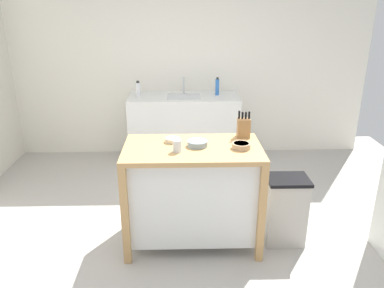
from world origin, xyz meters
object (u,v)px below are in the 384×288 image
at_px(kitchen_island, 193,190).
at_px(trash_bin, 285,210).
at_px(bottle_hand_soap, 138,89).
at_px(sink_faucet, 184,85).
at_px(drinking_cup, 177,146).
at_px(bottle_dish_soap, 217,87).
at_px(bowl_stoneware_deep, 172,140).
at_px(knife_block, 244,127).
at_px(bowl_ceramic_wide, 197,143).
at_px(bowl_ceramic_small, 241,146).

bearing_deg(kitchen_island, trash_bin, -2.54).
bearing_deg(bottle_hand_soap, kitchen_island, -71.08).
relative_size(kitchen_island, sink_faucet, 5.25).
relative_size(kitchen_island, trash_bin, 1.84).
distance_m(drinking_cup, trash_bin, 1.15).
distance_m(trash_bin, bottle_hand_soap, 2.52).
height_order(kitchen_island, bottle_dish_soap, bottle_dish_soap).
xyz_separation_m(bowl_stoneware_deep, bottle_dish_soap, (0.55, 1.83, 0.07)).
bearing_deg(drinking_cup, bowl_stoneware_deep, 100.63).
height_order(kitchen_island, bottle_hand_soap, bottle_hand_soap).
distance_m(bowl_stoneware_deep, sink_faucet, 1.92).
bearing_deg(bottle_dish_soap, kitchen_island, -100.96).
distance_m(kitchen_island, bottle_dish_soap, 2.05).
distance_m(knife_block, bowl_stoneware_deep, 0.64).
distance_m(bowl_stoneware_deep, trash_bin, 1.17).
bearing_deg(sink_faucet, knife_block, -73.97).
distance_m(kitchen_island, trash_bin, 0.84).
height_order(bowl_ceramic_wide, sink_faucet, sink_faucet).
relative_size(bowl_ceramic_wide, trash_bin, 0.27).
bearing_deg(bowl_ceramic_small, bowl_stoneware_deep, 163.49).
relative_size(kitchen_island, bottle_dish_soap, 4.95).
xyz_separation_m(bowl_ceramic_wide, sink_faucet, (-0.10, 2.03, 0.07)).
bearing_deg(bottle_dish_soap, sink_faucet, 168.31).
height_order(bowl_ceramic_small, bottle_hand_soap, bottle_hand_soap).
distance_m(bowl_ceramic_small, drinking_cup, 0.53).
relative_size(bowl_ceramic_small, bottle_hand_soap, 0.75).
distance_m(kitchen_island, knife_block, 0.71).
bearing_deg(kitchen_island, bottle_dish_soap, 79.04).
height_order(bowl_ceramic_small, bottle_dish_soap, bottle_dish_soap).
bearing_deg(trash_bin, bottle_hand_soap, 127.17).
distance_m(bowl_ceramic_small, bottle_dish_soap, 2.00).
xyz_separation_m(drinking_cup, bottle_hand_soap, (-0.52, 2.01, 0.03)).
xyz_separation_m(sink_faucet, bottle_hand_soap, (-0.59, -0.14, -0.02)).
relative_size(kitchen_island, bowl_ceramic_small, 7.58).
bearing_deg(trash_bin, drinking_cup, -175.90).
height_order(sink_faucet, bottle_dish_soap, bottle_dish_soap).
bearing_deg(bowl_stoneware_deep, bottle_dish_soap, 73.30).
relative_size(bowl_ceramic_wide, bowl_ceramic_small, 1.11).
distance_m(kitchen_island, bowl_ceramic_wide, 0.43).
bearing_deg(bowl_ceramic_small, bottle_hand_soap, 118.32).
bearing_deg(knife_block, bowl_stoneware_deep, -170.04).
bearing_deg(knife_block, kitchen_island, -153.04).
distance_m(knife_block, drinking_cup, 0.68).
relative_size(bowl_ceramic_wide, bottle_dish_soap, 0.73).
distance_m(bowl_ceramic_wide, drinking_cup, 0.21).
height_order(knife_block, bowl_ceramic_wide, knife_block).
bearing_deg(knife_block, drinking_cup, -150.09).
height_order(drinking_cup, bottle_dish_soap, bottle_dish_soap).
relative_size(drinking_cup, trash_bin, 0.16).
relative_size(bottle_dish_soap, bottle_hand_soap, 1.16).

